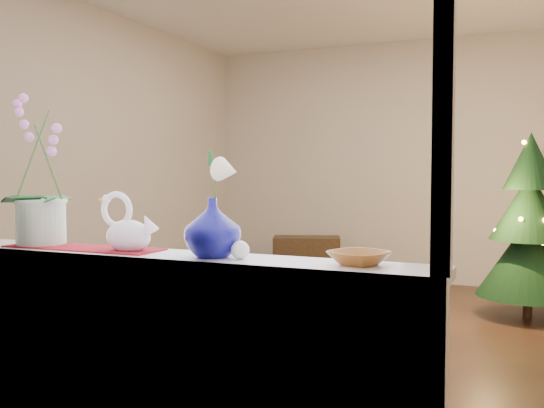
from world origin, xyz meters
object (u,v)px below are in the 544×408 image
(side_table, at_px, (307,261))
(orchid_pot, at_px, (40,169))
(swan, at_px, (128,223))
(paperweight, at_px, (240,250))
(xmas_tree, at_px, (529,225))
(amber_dish, at_px, (359,259))
(blue_vase, at_px, (213,223))

(side_table, bearing_deg, orchid_pot, -105.06)
(orchid_pot, height_order, swan, orchid_pot)
(orchid_pot, relative_size, paperweight, 9.66)
(paperweight, distance_m, xmas_tree, 3.72)
(orchid_pot, distance_m, xmas_tree, 4.07)
(paperweight, bearing_deg, amber_dish, 5.23)
(orchid_pot, relative_size, swan, 2.48)
(xmas_tree, bearing_deg, swan, -112.26)
(orchid_pot, height_order, side_table, orchid_pot)
(amber_dish, bearing_deg, side_table, 112.17)
(swan, height_order, xmas_tree, xmas_tree)
(blue_vase, bearing_deg, amber_dish, 2.69)
(xmas_tree, bearing_deg, blue_vase, -106.82)
(swan, distance_m, paperweight, 0.51)
(blue_vase, xyz_separation_m, xmas_tree, (1.08, 3.58, -0.26))
(orchid_pot, xyz_separation_m, blue_vase, (0.86, -0.03, -0.20))
(swan, distance_m, xmas_tree, 3.87)
(amber_dish, height_order, side_table, amber_dish)
(swan, relative_size, amber_dish, 1.60)
(swan, height_order, side_table, swan)
(amber_dish, height_order, xmas_tree, xmas_tree)
(blue_vase, bearing_deg, orchid_pot, 178.28)
(amber_dish, relative_size, xmas_tree, 0.11)
(blue_vase, height_order, xmas_tree, xmas_tree)
(blue_vase, xyz_separation_m, side_table, (-1.14, 4.19, -0.78))
(blue_vase, relative_size, amber_dish, 1.53)
(side_table, bearing_deg, xmas_tree, -34.23)
(orchid_pot, distance_m, paperweight, 1.02)
(swan, bearing_deg, side_table, 91.18)
(paperweight, distance_m, side_table, 4.44)
(side_table, bearing_deg, paperweight, -92.24)
(blue_vase, relative_size, xmas_tree, 0.16)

